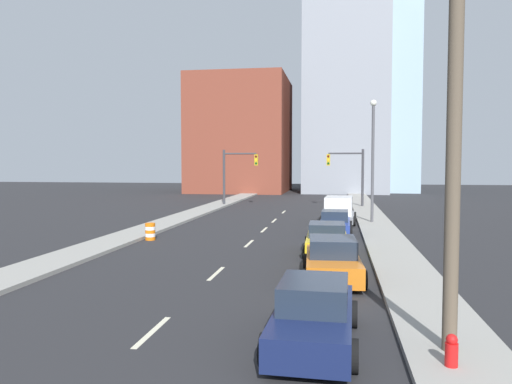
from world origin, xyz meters
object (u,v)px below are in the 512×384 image
object	(u,v)px
traffic_signal_right	(352,170)
sedan_yellow	(327,240)
sedan_navy	(314,315)
sedan_orange	(332,260)
box_truck_gray	(339,210)
sedan_blue	(335,224)
traffic_barrel	(150,232)
fire_hydrant	(451,354)
traffic_signal_left	(234,170)
utility_pole_right_near	(454,148)
street_lamp	(373,153)

from	to	relation	value
traffic_signal_right	sedan_yellow	bearing A→B (deg)	-94.20
sedan_navy	sedan_orange	world-z (taller)	same
box_truck_gray	sedan_blue	bearing A→B (deg)	-89.65
traffic_signal_right	traffic_barrel	bearing A→B (deg)	-117.33
box_truck_gray	sedan_navy	bearing A→B (deg)	-88.75
sedan_blue	sedan_orange	bearing A→B (deg)	-89.05
fire_hydrant	traffic_signal_right	bearing A→B (deg)	91.35
traffic_signal_right	sedan_blue	size ratio (longest dim) A/B	1.27
traffic_barrel	sedan_blue	xyz separation A→B (m)	(10.16, 3.76, 0.20)
traffic_signal_left	sedan_orange	xyz separation A→B (m)	(10.04, -30.49, -2.92)
traffic_signal_right	box_truck_gray	world-z (taller)	traffic_signal_right
utility_pole_right_near	street_lamp	bearing A→B (deg)	90.05
sedan_navy	box_truck_gray	size ratio (longest dim) A/B	0.88
traffic_signal_right	sedan_orange	world-z (taller)	traffic_signal_right
sedan_navy	box_truck_gray	distance (m)	24.33
traffic_barrel	fire_hydrant	xyz separation A→B (m)	(12.58, -15.93, -0.06)
utility_pole_right_near	street_lamp	size ratio (longest dim) A/B	1.04
sedan_blue	utility_pole_right_near	bearing A→B (deg)	-81.06
utility_pole_right_near	traffic_signal_right	bearing A→B (deg)	91.61
sedan_navy	fire_hydrant	bearing A→B (deg)	-21.87
fire_hydrant	sedan_yellow	xyz separation A→B (m)	(-2.76, 13.23, 0.25)
fire_hydrant	sedan_navy	xyz separation A→B (m)	(-2.83, 1.24, 0.29)
sedan_navy	traffic_barrel	bearing A→B (deg)	125.39
traffic_signal_left	sedan_blue	distance (m)	21.57
sedan_orange	box_truck_gray	size ratio (longest dim) A/B	0.90
fire_hydrant	traffic_signal_left	bearing A→B (deg)	107.97
traffic_signal_left	fire_hydrant	distance (m)	40.63
sedan_blue	box_truck_gray	bearing A→B (deg)	88.67
fire_hydrant	sedan_yellow	size ratio (longest dim) A/B	0.19
traffic_barrel	fire_hydrant	distance (m)	20.30
sedan_yellow	sedan_blue	xyz separation A→B (m)	(0.35, 6.46, 0.01)
sedan_navy	sedan_orange	xyz separation A→B (m)	(0.37, 6.80, -0.00)
traffic_barrel	box_truck_gray	size ratio (longest dim) A/B	0.18
traffic_barrel	sedan_yellow	distance (m)	10.19
street_lamp	box_truck_gray	world-z (taller)	street_lamp
traffic_barrel	fire_hydrant	world-z (taller)	traffic_barrel
sedan_orange	box_truck_gray	bearing A→B (deg)	85.95
traffic_barrel	street_lamp	distance (m)	16.41
sedan_yellow	sedan_navy	bearing A→B (deg)	-91.39
fire_hydrant	sedan_yellow	world-z (taller)	sedan_yellow
traffic_signal_left	sedan_orange	world-z (taller)	traffic_signal_left
utility_pole_right_near	sedan_orange	bearing A→B (deg)	110.14
box_truck_gray	sedan_orange	bearing A→B (deg)	-88.14
sedan_navy	utility_pole_right_near	bearing A→B (deg)	-4.32
utility_pole_right_near	sedan_yellow	xyz separation A→B (m)	(-2.92, 12.31, -3.95)
sedan_navy	box_truck_gray	xyz separation A→B (m)	(0.67, 24.32, 0.21)
traffic_barrel	sedan_yellow	world-z (taller)	sedan_yellow
utility_pole_right_near	sedan_yellow	world-z (taller)	utility_pole_right_near
traffic_barrel	box_truck_gray	world-z (taller)	box_truck_gray
utility_pole_right_near	street_lamp	distance (m)	24.34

